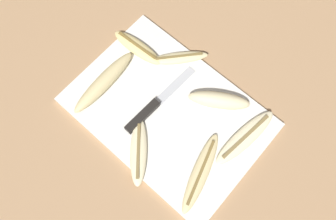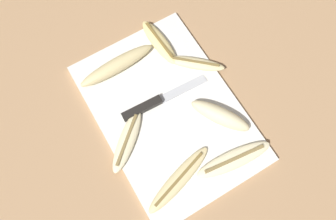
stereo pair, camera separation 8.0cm
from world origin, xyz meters
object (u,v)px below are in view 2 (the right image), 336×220
banana_golden_short (159,42)px  banana_bright_far (234,159)px  banana_ripe_center (179,179)px  banana_pale_long (127,140)px  banana_soft_right (196,63)px  banana_cream_curved (220,116)px  banana_mellow_near (117,65)px  knife (150,105)px

banana_golden_short → banana_bright_far: bearing=-1.0°
banana_ripe_center → banana_pale_long: (-0.14, -0.06, -0.00)m
banana_golden_short → banana_soft_right: (0.10, 0.05, -0.00)m
banana_ripe_center → banana_pale_long: bearing=-157.6°
banana_cream_curved → banana_soft_right: banana_cream_curved is taller
banana_pale_long → banana_soft_right: size_ratio=1.10×
banana_mellow_near → banana_soft_right: banana_mellow_near is taller
banana_bright_far → banana_golden_short: 0.36m
banana_bright_far → banana_mellow_near: (-0.35, -0.12, 0.01)m
banana_ripe_center → banana_cream_curved: size_ratio=1.34×
banana_ripe_center → banana_mellow_near: (-0.32, 0.01, 0.01)m
knife → banana_soft_right: (-0.04, 0.16, 0.00)m
banana_bright_far → knife: bearing=-155.1°
banana_pale_long → knife: bearing=119.3°
knife → banana_cream_curved: banana_cream_curved is taller
knife → banana_ripe_center: (0.19, -0.03, 0.00)m
banana_golden_short → knife: bearing=-37.9°
knife → banana_cream_curved: bearing=51.0°
banana_bright_far → banana_cream_curved: 0.11m
banana_mellow_near → banana_cream_curved: (0.25, 0.15, 0.00)m
banana_cream_curved → banana_ripe_center: bearing=-64.5°
banana_mellow_near → banana_soft_right: bearing=62.0°
banana_bright_far → banana_mellow_near: bearing=-160.7°
banana_ripe_center → banana_golden_short: 0.36m
knife → banana_cream_curved: 0.17m
banana_ripe_center → knife: bearing=170.2°
banana_golden_short → banana_pale_long: bearing=-46.4°
banana_golden_short → banana_soft_right: size_ratio=1.14×
banana_bright_far → banana_cream_curved: (-0.10, 0.03, 0.01)m
banana_cream_curved → banana_pale_long: size_ratio=1.01×
knife → banana_bright_far: (0.22, 0.10, 0.00)m
banana_ripe_center → banana_golden_short: (-0.33, 0.14, 0.00)m
knife → banana_mellow_near: 0.13m
knife → banana_pale_long: (0.05, -0.09, 0.00)m
banana_mellow_near → banana_soft_right: 0.20m
knife → banana_soft_right: 0.16m
banana_golden_short → banana_pale_long: 0.27m
banana_ripe_center → banana_soft_right: 0.30m
banana_ripe_center → banana_cream_curved: (-0.08, 0.16, 0.01)m
banana_soft_right → banana_cream_curved: bearing=-10.0°
knife → banana_golden_short: size_ratio=1.51×
banana_mellow_near → banana_pale_long: banana_mellow_near is taller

